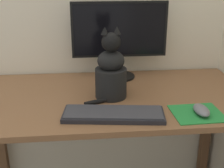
{
  "coord_description": "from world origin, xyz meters",
  "views": [
    {
      "loc": [
        -0.12,
        -1.34,
        1.32
      ],
      "look_at": [
        -0.0,
        -0.12,
        0.84
      ],
      "focal_mm": 50.0,
      "sensor_mm": 36.0,
      "label": 1
    }
  ],
  "objects": [
    {
      "name": "keyboard",
      "position": [
        -0.01,
        -0.22,
        0.75
      ],
      "size": [
        0.42,
        0.19,
        0.02
      ],
      "rotation": [
        0.0,
        0.0,
        -0.12
      ],
      "color": "black",
      "rests_on": "desk"
    },
    {
      "name": "mousepad_right",
      "position": [
        0.34,
        -0.23,
        0.74
      ],
      "size": [
        0.21,
        0.19,
        0.0
      ],
      "rotation": [
        0.0,
        0.0,
        0.04
      ],
      "color": "#238438",
      "rests_on": "desk"
    },
    {
      "name": "cat",
      "position": [
        -0.0,
        -0.02,
        0.86
      ],
      "size": [
        0.2,
        0.18,
        0.33
      ],
      "rotation": [
        0.0,
        0.0,
        0.03
      ],
      "color": "black",
      "rests_on": "desk"
    },
    {
      "name": "computer_mouse_right",
      "position": [
        0.35,
        -0.23,
        0.76
      ],
      "size": [
        0.06,
        0.11,
        0.03
      ],
      "color": "slate",
      "rests_on": "mousepad_right"
    },
    {
      "name": "monitor",
      "position": [
        0.07,
        0.25,
        0.97
      ],
      "size": [
        0.5,
        0.17,
        0.4
      ],
      "color": "black",
      "rests_on": "desk"
    },
    {
      "name": "desk",
      "position": [
        0.0,
        0.0,
        0.64
      ],
      "size": [
        1.33,
        0.69,
        0.74
      ],
      "color": "brown",
      "rests_on": "ground_plane"
    }
  ]
}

